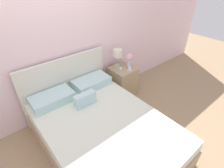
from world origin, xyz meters
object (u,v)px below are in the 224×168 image
Objects in this scene: bed at (100,128)px; nightstand at (122,81)px; table_lamp at (118,54)px; alarm_clock at (120,69)px; teacup at (130,69)px; flower_vase at (129,59)px.

bed reaches higher than nightstand.
table_lamp is 0.28m from alarm_clock.
table_lamp is 6.06× the size of alarm_clock.
table_lamp is at bearing 111.97° from teacup.
flower_vase is 0.19m from teacup.
flower_vase reaches higher than nightstand.
teacup is (-0.08, -0.11, -0.14)m from flower_vase.
nightstand is 0.57m from table_lamp.
teacup is (0.06, -0.13, 0.32)m from nightstand.
nightstand is 2.12× the size of flower_vase.
flower_vase is 2.85× the size of teacup.
nightstand is at bearing 33.48° from bed.
flower_vase is (0.14, -0.02, 0.46)m from nightstand.
teacup is (1.15, 0.60, 0.34)m from bed.
bed is 1.27m from alarm_clock.
teacup is 0.18m from alarm_clock.
bed is at bearing -150.23° from flower_vase.
alarm_clock is at bearing 146.21° from teacup.
nightstand is (1.10, 0.72, 0.02)m from bed.
teacup is at bearing -33.79° from alarm_clock.
table_lamp reaches higher than flower_vase.
nightstand is 6.05× the size of teacup.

